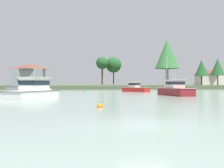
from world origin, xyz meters
name	(u,v)px	position (x,y,z in m)	size (l,w,h in m)	color
ground_plane	(146,125)	(0.00, 0.00, 0.00)	(400.00, 400.00, 0.00)	gray
far_shore_bank	(95,86)	(0.00, 93.98, 0.60)	(171.84, 56.13, 1.21)	#4C563D
cruiser_red	(133,90)	(7.28, 48.20, 0.49)	(6.22, 6.68, 3.73)	#B2231E
sailboat_cream	(167,90)	(17.78, 59.04, 0.20)	(3.41, 7.08, 9.38)	beige
cruiser_white	(37,93)	(-9.21, 23.65, 0.63)	(6.52, 9.55, 4.96)	white
cruiser_maroon	(173,92)	(10.73, 30.55, 0.55)	(4.08, 8.95, 4.65)	maroon
cruiser_grey	(28,88)	(-15.76, 50.58, 0.75)	(9.99, 8.78, 6.02)	gray
mooring_buoy_orange	(100,106)	(-1.75, 9.67, 0.09)	(0.51, 0.51, 0.56)	orange
mooring_buoy_green	(85,91)	(-3.38, 50.24, 0.09)	(0.51, 0.51, 0.56)	#1E8C47
shore_tree_inland_b	(202,68)	(35.52, 79.32, 6.98)	(4.48, 4.48, 8.54)	brown
shore_tree_left	(218,67)	(40.83, 78.64, 7.32)	(4.68, 4.68, 9.00)	brown
shore_tree_far_left	(167,54)	(21.87, 73.04, 10.84)	(7.44, 7.44, 14.24)	brown
shore_tree_left_mid	(102,63)	(2.67, 91.06, 9.15)	(4.57, 4.57, 10.35)	brown
shore_tree_inland_c	(114,65)	(7.21, 94.99, 8.80)	(6.00, 6.00, 10.62)	brown
cottage_hillside	(210,77)	(42.58, 88.98, 4.16)	(9.44, 8.06, 5.73)	silver
cottage_eastern	(29,74)	(-22.88, 87.25, 5.04)	(10.93, 8.86, 7.44)	gray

